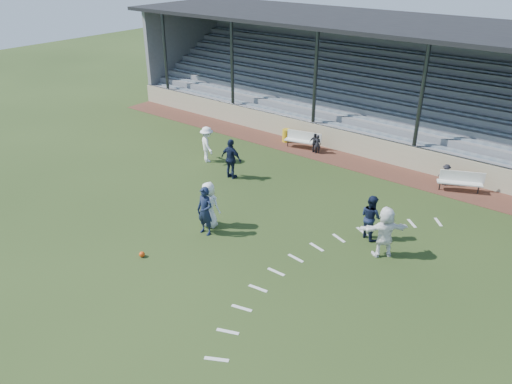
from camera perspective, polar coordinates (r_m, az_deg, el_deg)
ground at (r=19.34m, az=-4.58°, el=-6.07°), size 90.00×90.00×0.00m
cinder_track at (r=27.08m, az=10.49°, el=3.53°), size 34.00×2.00×0.02m
retaining_wall at (r=27.74m, az=11.62°, el=5.30°), size 34.00×0.18×1.20m
bench_left at (r=28.25m, az=5.43°, el=6.10°), size 2.04×0.92×0.95m
bench_right at (r=25.00m, az=22.39°, el=1.32°), size 1.98×1.26×0.95m
trash_bin at (r=29.21m, az=3.48°, el=6.47°), size 0.46×0.46×0.74m
football at (r=19.02m, az=-12.91°, el=-6.96°), size 0.21×0.21×0.21m
player_white_lead at (r=20.15m, az=-5.40°, el=-1.46°), size 1.03×0.75×1.95m
player_navy_lead at (r=19.63m, az=-5.85°, el=-2.18°), size 0.74×0.49×2.01m
player_navy_mid at (r=19.81m, az=12.98°, el=-2.80°), size 1.09×0.98×1.82m
player_white_wing at (r=26.39m, az=-5.60°, el=5.44°), size 1.42×1.23×1.90m
player_navy_wing at (r=24.33m, az=-2.85°, el=3.80°), size 1.19×0.54×2.00m
player_white_back at (r=18.79m, az=14.51°, el=-4.43°), size 1.75×1.69×1.99m
sub_left_near at (r=27.60m, az=7.02°, el=5.45°), size 0.46×0.40×1.07m
sub_left_far at (r=27.71m, az=6.75°, el=5.59°), size 0.68×0.35×1.11m
sub_right at (r=25.38m, az=20.86°, el=1.87°), size 0.70×0.43×1.05m
grandstand at (r=31.35m, az=15.94°, el=10.39°), size 34.60×9.00×6.61m
penalty_arc at (r=17.28m, az=5.79°, el=-10.57°), size 3.89×14.63×0.01m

